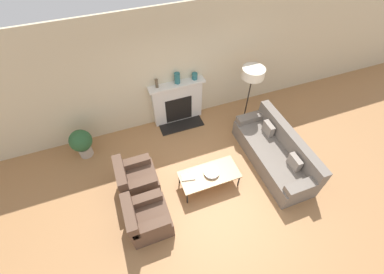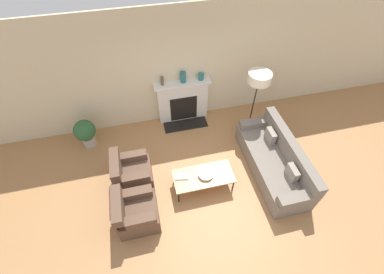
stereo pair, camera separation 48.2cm
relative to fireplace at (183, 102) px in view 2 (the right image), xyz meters
name	(u,v)px [view 2 (the right image)]	position (x,y,z in m)	size (l,w,h in m)	color
ground_plane	(207,193)	(0.02, -2.33, -0.57)	(18.00, 18.00, 0.00)	#A87547
wall_back	(182,68)	(0.02, 0.14, 0.88)	(18.00, 0.06, 2.90)	beige
fireplace	(183,102)	(0.00, 0.00, 0.00)	(1.37, 0.59, 1.16)	silver
couch	(275,161)	(1.60, -2.09, -0.26)	(0.85, 2.24, 0.85)	slate
armchair_near	(135,212)	(-1.46, -2.58, -0.24)	(0.76, 0.73, 0.83)	brown
armchair_far	(132,173)	(-1.46, -1.70, -0.24)	(0.76, 0.73, 0.83)	brown
coffee_table	(203,176)	(-0.02, -2.14, -0.21)	(1.24, 0.58, 0.39)	tan
bowl	(206,174)	(0.02, -2.13, -0.14)	(0.32, 0.32, 0.07)	silver
book	(182,176)	(-0.46, -2.06, -0.17)	(0.30, 0.22, 0.02)	#B2A893
floor_lamp	(259,82)	(1.59, -0.68, 0.83)	(0.52, 0.52, 1.62)	black
mantel_vase_left	(162,81)	(-0.47, 0.01, 0.71)	(0.07, 0.07, 0.22)	brown
mantel_vase_center_left	(183,77)	(0.03, 0.01, 0.73)	(0.13, 0.13, 0.26)	#28666B
mantel_vase_center_right	(201,77)	(0.46, 0.01, 0.67)	(0.13, 0.13, 0.15)	#28666B
potted_plant	(85,132)	(-2.41, -0.38, -0.14)	(0.50, 0.50, 0.74)	#B2A899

